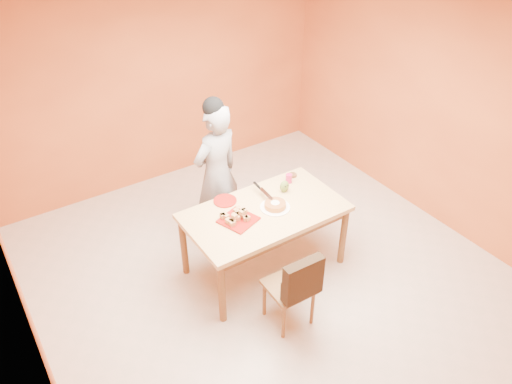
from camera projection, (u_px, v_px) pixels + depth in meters
floor at (273, 279)px, 5.24m from camera, size 5.00×5.00×0.00m
ceiling at (280, 17)px, 3.70m from camera, size 5.00×5.00×0.00m
wall_back at (160, 80)px, 6.19m from camera, size 4.50×0.00×4.50m
wall_left at (12, 266)px, 3.46m from camera, size 0.00×5.00×5.00m
wall_right at (443, 110)px, 5.49m from camera, size 0.00×5.00×5.00m
dining_table at (265, 218)px, 5.02m from camera, size 1.60×0.90×0.76m
dining_chair at (290, 286)px, 4.53m from camera, size 0.41×0.48×0.88m
pastry_pile at (238, 215)px, 4.79m from camera, size 0.28×0.28×0.09m
person at (217, 174)px, 5.42m from camera, size 0.66×0.51×1.63m
pastry_platter at (238, 220)px, 4.82m from camera, size 0.40×0.40×0.02m
red_dinner_plate at (225, 201)px, 5.08m from camera, size 0.31×0.31×0.01m
white_cake_plate at (275, 207)px, 4.99m from camera, size 0.33×0.33×0.01m
sponge_cake at (275, 205)px, 4.98m from camera, size 0.26×0.26×0.05m
cake_server at (266, 193)px, 5.09m from camera, size 0.06×0.24×0.01m
egg_ornament at (284, 186)px, 5.20m from camera, size 0.11×0.09×0.13m
magenta_glass at (289, 178)px, 5.35m from camera, size 0.07×0.07×0.10m
checker_tin at (293, 175)px, 5.47m from camera, size 0.09×0.09×0.03m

